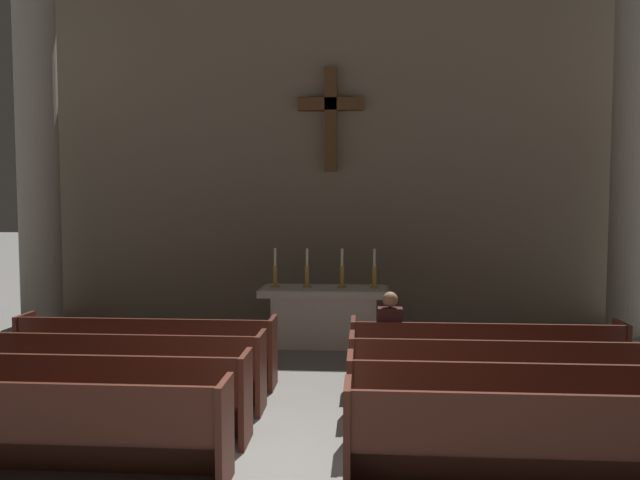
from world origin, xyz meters
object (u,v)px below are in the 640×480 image
pew_left_row_1 (35,428)px  candlestick_outer_right (374,275)px  candlestick_inner_right (342,275)px  column_right_second (634,162)px  lone_worshipper (390,338)px  pew_left_row_2 (83,395)px  pew_right_row_3 (501,378)px  column_left_second (38,164)px  candlestick_outer_left (275,275)px  altar (324,315)px  pew_right_row_1 (551,443)px  candlestick_inner_left (307,275)px  pew_right_row_4 (485,357)px  pew_left_row_4 (147,351)px  pew_left_row_3 (119,370)px  pew_right_row_2 (523,405)px

pew_left_row_1 → candlestick_outer_right: bearing=59.6°
pew_left_row_1 → candlestick_inner_right: size_ratio=5.21×
column_right_second → candlestick_inner_right: 5.29m
candlestick_outer_right → lone_worshipper: bearing=-86.1°
pew_left_row_2 → pew_right_row_3: size_ratio=1.00×
pew_left_row_1 → column_right_second: bearing=37.1°
column_left_second → candlestick_outer_left: size_ratio=9.66×
altar → candlestick_outer_right: 1.09m
pew_right_row_1 → candlestick_outer_right: bearing=104.8°
altar → lone_worshipper: lone_worshipper is taller
candlestick_inner_left → candlestick_outer_right: (1.15, 0.00, 0.00)m
pew_right_row_3 → pew_right_row_4: 0.95m
column_right_second → lone_worshipper: (-4.20, -2.76, -2.46)m
pew_left_row_4 → column_left_second: size_ratio=0.54×
pew_left_row_3 → column_left_second: bearing=128.3°
pew_right_row_3 → candlestick_inner_left: bearing=126.9°
pew_right_row_1 → candlestick_inner_right: (-1.95, 5.30, 0.75)m
candlestick_inner_left → candlestick_outer_right: same height
pew_left_row_2 → pew_right_row_1: (4.50, -0.95, 0.00)m
candlestick_outer_left → pew_right_row_3: bearing=-47.6°
pew_left_row_2 → pew_right_row_3: same height
pew_right_row_4 → candlestick_outer_left: (-3.10, 2.44, 0.75)m
pew_right_row_4 → candlestick_inner_left: candlestick_inner_left is taller
pew_right_row_1 → column_left_second: bearing=142.9°
pew_left_row_4 → column_left_second: column_left_second is taller
pew_right_row_2 → candlestick_inner_left: bearing=120.4°
pew_right_row_1 → lone_worshipper: (-1.24, 2.89, 0.22)m
column_right_second → candlestick_outer_left: (-6.06, -0.35, -1.92)m
column_right_second → lone_worshipper: column_right_second is taller
altar → candlestick_outer_right: size_ratio=3.29×
pew_left_row_4 → altar: size_ratio=1.59×
pew_right_row_4 → column_right_second: column_right_second is taller
pew_right_row_4 → pew_left_row_1: bearing=-147.7°
candlestick_inner_right → candlestick_outer_right: (0.55, 0.00, 0.00)m
pew_right_row_1 → pew_right_row_2: bearing=90.0°
pew_left_row_1 → pew_right_row_2: same height
pew_left_row_1 → column_right_second: size_ratio=0.54×
column_right_second → candlestick_inner_right: column_right_second is taller
candlestick_outer_right → lone_worshipper: candlestick_outer_right is taller
candlestick_inner_left → altar: bearing=0.0°
pew_left_row_1 → altar: bearing=67.0°
pew_left_row_4 → column_right_second: column_right_second is taller
pew_left_row_3 → altar: (2.25, 3.39, 0.06)m
altar → candlestick_inner_left: (-0.30, -0.00, 0.69)m
pew_left_row_4 → candlestick_outer_right: (3.10, 2.44, 0.75)m
column_left_second → pew_right_row_1: bearing=-37.1°
pew_right_row_1 → pew_right_row_2: 0.95m
column_left_second → candlestick_inner_right: 5.85m
pew_left_row_3 → pew_left_row_4: bearing=90.0°
pew_left_row_4 → altar: altar is taller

